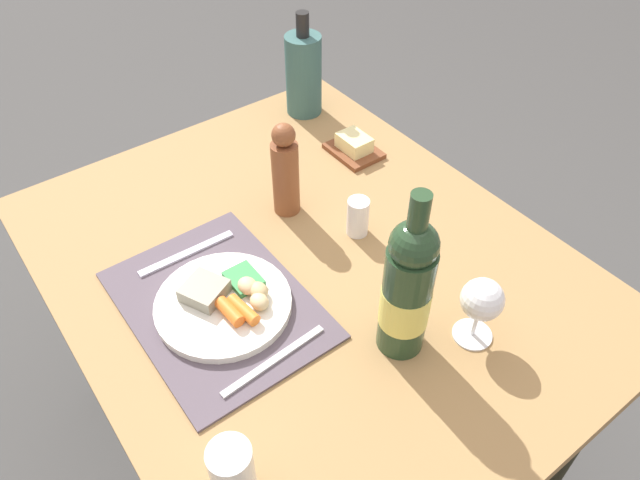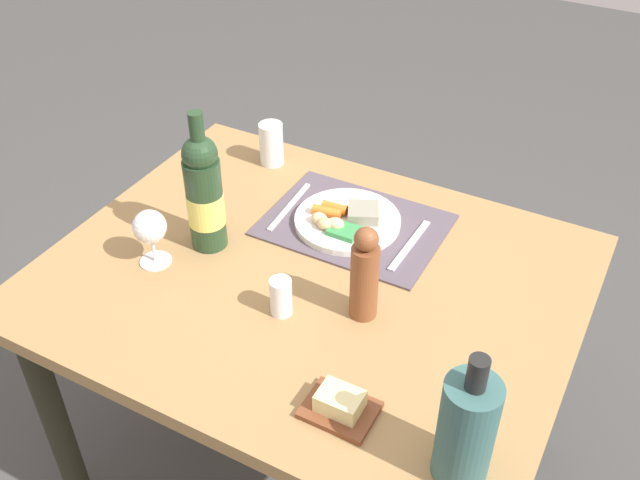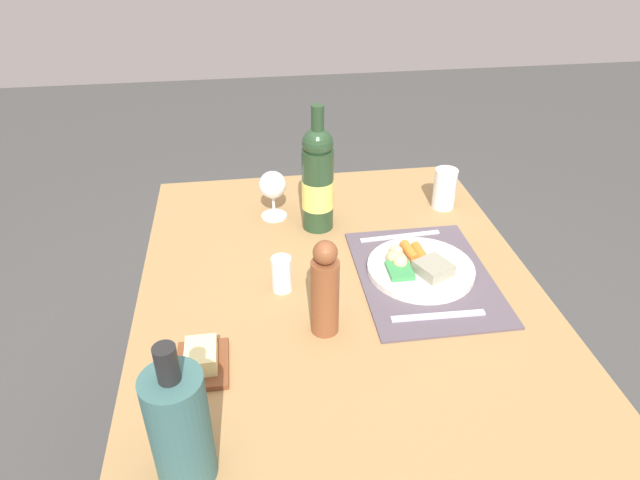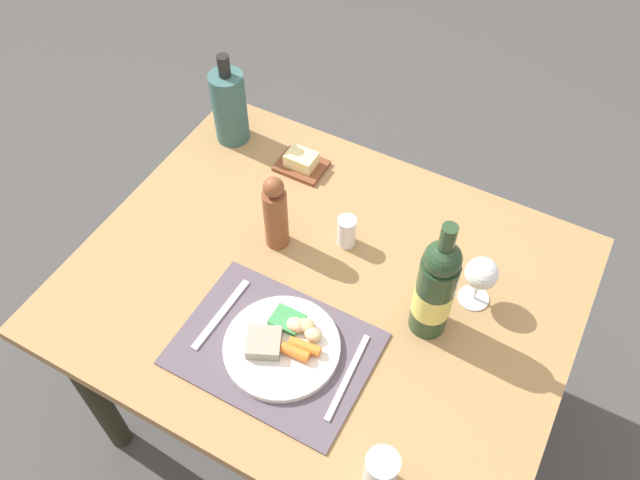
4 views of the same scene
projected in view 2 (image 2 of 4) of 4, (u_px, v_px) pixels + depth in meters
ground_plane at (313, 464)px, 2.05m from camera, size 8.00×8.00×0.00m
dining_table at (311, 304)px, 1.67m from camera, size 1.15×0.92×0.71m
placemat at (354, 225)px, 1.75m from camera, size 0.42×0.31×0.01m
dinner_plate at (347, 220)px, 1.73m from camera, size 0.25×0.25×0.04m
fork at (410, 245)px, 1.68m from camera, size 0.02×0.21×0.00m
knife at (289, 206)px, 1.80m from camera, size 0.03×0.22×0.00m
pepper_mill at (365, 275)px, 1.45m from camera, size 0.06×0.06×0.22m
wine_bottle at (204, 194)px, 1.61m from camera, size 0.08×0.08×0.34m
salt_shaker at (281, 297)px, 1.49m from camera, size 0.05×0.05×0.09m
cooler_bottle at (466, 430)px, 1.15m from camera, size 0.09×0.09×0.27m
water_tumbler at (271, 146)px, 1.94m from camera, size 0.06×0.06×0.12m
butter_dish at (340, 405)px, 1.30m from camera, size 0.13×0.10×0.05m
wine_glass at (150, 228)px, 1.58m from camera, size 0.08×0.08×0.14m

